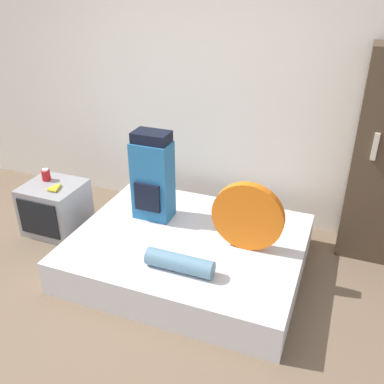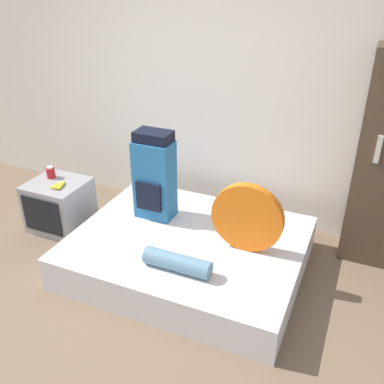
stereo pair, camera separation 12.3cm
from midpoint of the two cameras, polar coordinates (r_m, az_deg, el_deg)
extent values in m
plane|color=brown|center=(3.41, -9.65, -17.02)|extent=(16.00, 16.00, 0.00)
cube|color=white|center=(4.31, 3.21, 13.23)|extent=(8.00, 0.05, 2.60)
cube|color=silver|center=(3.82, 0.44, -7.94)|extent=(1.95, 1.57, 0.31)
cube|color=#23669E|center=(3.88, -4.10, 1.60)|extent=(0.35, 0.22, 0.73)
cube|color=black|center=(3.73, -4.23, 7.39)|extent=(0.32, 0.21, 0.09)
cube|color=black|center=(3.83, -4.91, -0.65)|extent=(0.24, 0.03, 0.26)
cylinder|color=orange|center=(3.46, 8.38, -3.44)|extent=(0.59, 0.07, 0.59)
cylinder|color=#5B849E|center=(3.32, -0.91, -9.40)|extent=(0.54, 0.14, 0.14)
cube|color=#939399|center=(4.51, -16.48, -1.66)|extent=(0.55, 0.51, 0.50)
cube|color=black|center=(4.33, -18.62, -3.06)|extent=(0.44, 0.02, 0.36)
cylinder|color=#B2191E|center=(4.49, -17.57, 2.44)|extent=(0.08, 0.08, 0.10)
cylinder|color=white|center=(4.47, -17.68, 3.14)|extent=(0.06, 0.06, 0.02)
ellipsoid|color=yellow|center=(4.31, -16.71, 0.94)|extent=(0.08, 0.17, 0.03)
ellipsoid|color=yellow|center=(4.30, -16.59, 0.91)|extent=(0.06, 0.17, 0.03)
ellipsoid|color=yellow|center=(4.30, -16.47, 0.89)|extent=(0.03, 0.17, 0.03)
ellipsoid|color=yellow|center=(4.29, -16.35, 0.86)|extent=(0.06, 0.17, 0.03)
ellipsoid|color=yellow|center=(4.28, -16.23, 0.83)|extent=(0.08, 0.17, 0.03)
cube|color=beige|center=(3.71, 24.47, 5.17)|extent=(0.04, 0.02, 0.23)
camera|label=1|loc=(0.06, -88.99, 0.53)|focal=40.00mm
camera|label=2|loc=(0.06, 91.01, -0.53)|focal=40.00mm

